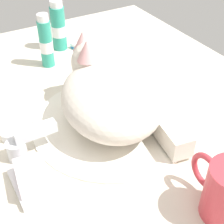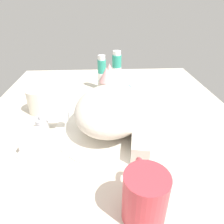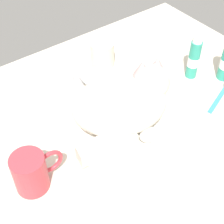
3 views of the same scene
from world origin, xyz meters
The scene contains 11 objects.
ground_plane centered at (0.00, 0.00, -1.50)cm, with size 110.00×82.50×3.00cm, color beige.
sink_basin centered at (0.00, 0.00, 0.45)cm, with size 32.58×32.58×0.89cm, color white.
faucet centered at (0.00, 18.62, 2.44)cm, with size 14.22×9.61×5.72cm.
cat centered at (1.28, -0.49, 6.86)cm, with size 31.86×25.65×14.82cm.
coffee_mug centered at (-27.21, -4.16, 4.76)cm, with size 11.88×7.51×9.53cm.
rinse_cup centered at (11.00, 23.02, 3.94)cm, with size 7.33×7.33×7.89cm.
soap_dish centered at (-7.67, 19.49, 0.60)cm, with size 9.00×6.40×1.20cm, color white.
soap_bar centered at (-7.67, 19.49, 2.56)cm, with size 7.03×4.92×2.71cm, color silver.
toothpaste_bottle centered at (29.26, 2.31, 6.47)cm, with size 3.37×3.37×13.88cm.
mouthwash_bottle centered at (36.56, -4.15, 6.45)cm, with size 4.05×4.05×13.84cm.
toothbrush centered at (29.42, -9.44, 0.52)cm, with size 14.26×6.23×1.60cm.
Camera 2 is at (-49.21, 2.41, 33.41)cm, focal length 32.52 mm.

